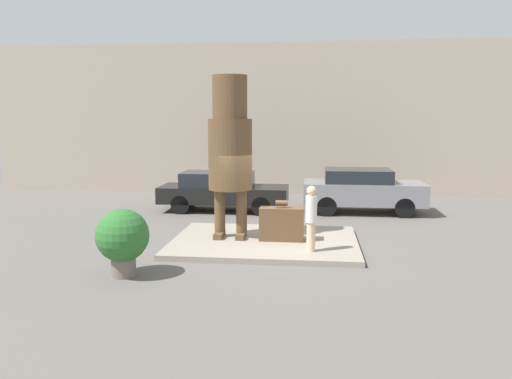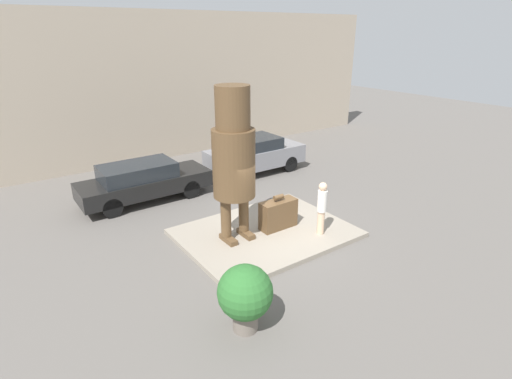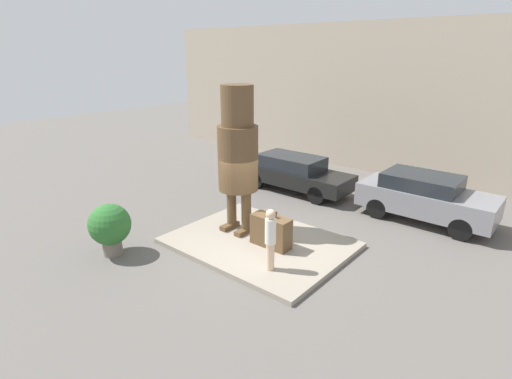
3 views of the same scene
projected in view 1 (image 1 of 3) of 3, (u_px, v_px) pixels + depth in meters
The scene contains 9 objects.
ground_plane at pixel (265, 244), 13.92m from camera, with size 60.00×60.00×0.00m, color #605B56.
pedestal at pixel (265, 242), 13.91m from camera, with size 5.11×3.88×0.15m.
building_backdrop at pixel (285, 119), 23.03m from camera, with size 28.00×0.60×6.87m.
statue_figure at pixel (230, 144), 13.82m from camera, with size 1.22×1.22×4.51m.
giant_suitcase at pixel (282, 224), 13.75m from camera, with size 1.21×0.48×1.12m.
tourist at pixel (311, 216), 12.54m from camera, with size 0.29×0.29×1.68m.
parked_car_black at pixel (222, 190), 18.77m from camera, with size 4.80×1.70×1.48m.
parked_car_grey at pixel (362, 189), 18.43m from camera, with size 4.38×1.83×1.62m.
planter_pot at pixel (123, 238), 11.03m from camera, with size 1.18×1.18×1.53m.
Camera 1 is at (1.29, -13.49, 3.53)m, focal length 35.00 mm.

